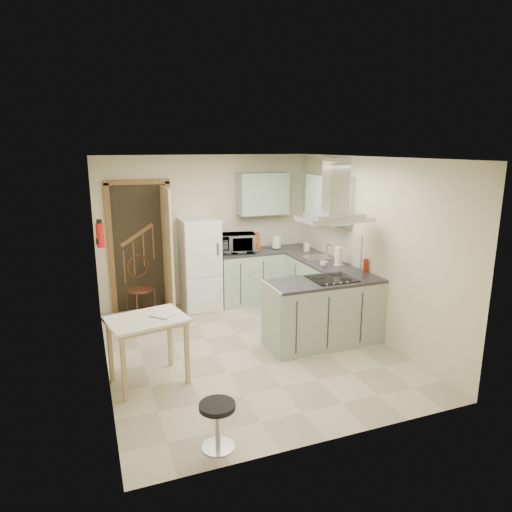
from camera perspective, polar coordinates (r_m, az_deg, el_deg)
name	(u,v)px	position (r m, az deg, el deg)	size (l,w,h in m)	color
floor	(249,349)	(6.22, -0.90, -11.49)	(4.20, 4.20, 0.00)	#BEB594
ceiling	(248,158)	(5.64, -0.99, 12.19)	(4.20, 4.20, 0.00)	silver
back_wall	(206,230)	(7.77, -6.22, 3.23)	(3.60, 3.60, 0.00)	beige
left_wall	(100,271)	(5.48, -18.94, -1.83)	(4.20, 4.20, 0.00)	beige
right_wall	(368,247)	(6.62, 13.88, 1.09)	(4.20, 4.20, 0.00)	beige
doorway	(141,247)	(7.58, -14.19, 1.09)	(1.10, 0.12, 2.10)	brown
fridge	(200,264)	(7.55, -7.01, -1.00)	(0.60, 0.60, 1.50)	white
counter_back	(249,276)	(7.86, -0.85, -2.56)	(1.08, 0.60, 0.90)	#9EB2A0
counter_right	(311,282)	(7.60, 6.87, -3.24)	(0.60, 1.95, 0.90)	#9EB2A0
splashback	(259,232)	(8.07, 0.43, 2.97)	(1.68, 0.02, 0.50)	beige
wall_cabinet_back	(262,194)	(7.81, 0.81, 7.81)	(0.85, 0.35, 0.70)	#9EB2A0
wall_cabinet_right	(329,199)	(7.14, 9.11, 7.09)	(0.35, 0.90, 0.70)	#9EB2A0
peninsula	(324,312)	(6.30, 8.53, -6.90)	(1.55, 0.65, 0.90)	#9EB2A0
hob	(332,279)	(6.20, 9.48, -2.82)	(0.58, 0.50, 0.01)	black
extractor_hood	(334,219)	(6.02, 9.78, 4.63)	(0.90, 0.55, 0.10)	silver
sink	(317,258)	(7.33, 7.60, -0.20)	(0.45, 0.40, 0.01)	silver
fire_extinguisher	(100,235)	(6.31, -18.90, 2.46)	(0.10, 0.10, 0.32)	#B2140F
drop_leaf_table	(148,351)	(5.39, -13.30, -11.44)	(0.83, 0.63, 0.78)	#DECF88
bentwood_chair	(140,289)	(7.41, -14.29, -4.08)	(0.39, 0.39, 0.88)	#522B1B
stool	(218,425)	(4.34, -4.82, -20.36)	(0.33, 0.33, 0.44)	black
microwave	(238,243)	(7.64, -2.32, 1.64)	(0.57, 0.39, 0.32)	black
kettle	(276,242)	(7.90, 2.56, 1.74)	(0.16, 0.16, 0.23)	white
cereal_box	(256,241)	(7.83, 0.01, 1.85)	(0.08, 0.19, 0.29)	#C65517
soap_bottle	(307,245)	(7.78, 6.35, 1.34)	(0.09, 0.09, 0.20)	#A2A4AE
paper_towel	(339,256)	(6.89, 10.29, -0.01)	(0.11, 0.11, 0.29)	white
cup	(324,264)	(6.80, 8.46, -1.00)	(0.11, 0.11, 0.09)	silver
red_bottle	(365,265)	(6.63, 13.51, -1.14)	(0.07, 0.07, 0.19)	#A8220E
book	(157,314)	(5.18, -12.25, -7.11)	(0.17, 0.24, 0.11)	brown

